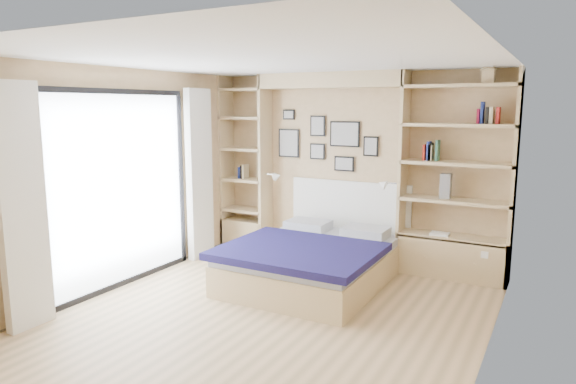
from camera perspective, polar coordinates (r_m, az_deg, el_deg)
The scene contains 8 objects.
ground at distance 5.28m, azimuth -1.91°, elevation -13.54°, with size 4.50×4.50×0.00m, color tan.
room_shell at distance 6.46m, azimuth 1.92°, elevation 0.69°, with size 4.50×4.50×4.50m.
bed at distance 6.12m, azimuth 2.77°, elevation -7.55°, with size 1.70×2.21×1.07m.
photo_gallery at distance 7.06m, azimuth 4.03°, elevation 5.73°, with size 1.48×0.02×0.82m.
reading_lamps at distance 6.85m, azimuth 4.36°, elevation 1.37°, with size 1.92×0.12×0.15m.
shelf_decor at distance 6.42m, azimuth 15.85°, elevation 5.70°, with size 3.51×0.23×2.03m.
deck at distance 7.66m, azimuth -26.03°, elevation -7.14°, with size 3.20×4.00×0.05m, color brown.
deck_chair at distance 7.54m, azimuth -22.29°, elevation -4.06°, with size 0.74×0.93×0.82m.
Camera 1 is at (2.47, -4.19, 2.07)m, focal length 32.00 mm.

